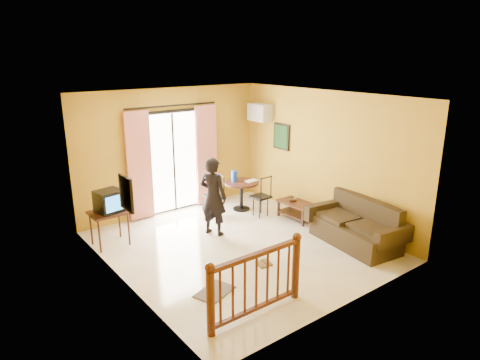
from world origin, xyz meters
TOP-DOWN VIEW (x-y plane):
  - ground at (0.00, 0.00)m, footprint 5.00×5.00m
  - room_shell at (0.00, 0.00)m, footprint 5.00×5.00m
  - balcony_door at (0.00, 2.43)m, footprint 2.25×0.14m
  - tv_table at (-1.90, 1.54)m, footprint 0.67×0.56m
  - television at (-1.87, 1.54)m, footprint 0.52×0.48m
  - picture_left at (-2.22, -0.20)m, footprint 0.05×0.42m
  - dining_table at (1.24, 1.55)m, footprint 0.80×0.80m
  - water_jug at (1.13, 1.68)m, footprint 0.14×0.14m
  - serving_tray at (1.46, 1.45)m, footprint 0.29×0.19m
  - dining_chairs at (0.92, 1.28)m, footprint 1.27×1.06m
  - air_conditioner at (2.09, 1.95)m, footprint 0.31×0.60m
  - botanical_print at (2.22, 1.30)m, footprint 0.05×0.50m
  - coffee_table at (1.85, 0.35)m, footprint 0.48×0.86m
  - bowl at (1.85, 0.49)m, footprint 0.25×0.25m
  - sofa at (1.86, -1.26)m, footprint 1.06×1.91m
  - standing_person at (-0.05, 0.78)m, footprint 0.59×0.68m
  - stair_balustrade at (-1.15, -1.90)m, footprint 1.63×0.13m
  - doormat at (-1.28, -1.07)m, footprint 0.70×0.58m
  - sandals at (-0.10, -0.84)m, footprint 0.29×0.27m

SIDE VIEW (x-z plane):
  - ground at x=0.00m, z-range 0.00..0.00m
  - dining_chairs at x=0.92m, z-range -0.47..0.47m
  - doormat at x=-1.28m, z-range 0.00..0.02m
  - sandals at x=-0.10m, z-range 0.00..0.03m
  - coffee_table at x=1.85m, z-range 0.06..0.45m
  - sofa at x=1.86m, z-range -0.11..0.75m
  - bowl at x=1.85m, z-range 0.38..0.45m
  - dining_table at x=1.24m, z-range 0.19..0.86m
  - stair_balustrade at x=-1.15m, z-range 0.05..1.08m
  - tv_table at x=-1.90m, z-range 0.26..0.92m
  - serving_tray at x=1.46m, z-range 0.67..0.69m
  - standing_person at x=-0.05m, z-range 0.00..1.58m
  - water_jug at x=1.13m, z-range 0.67..0.93m
  - television at x=-1.87m, z-range 0.67..1.08m
  - balcony_door at x=0.00m, z-range -0.04..2.42m
  - picture_left at x=-2.22m, z-range 1.29..1.81m
  - botanical_print at x=2.22m, z-range 1.35..1.95m
  - room_shell at x=0.00m, z-range -0.80..4.20m
  - air_conditioner at x=2.09m, z-range 1.95..2.35m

